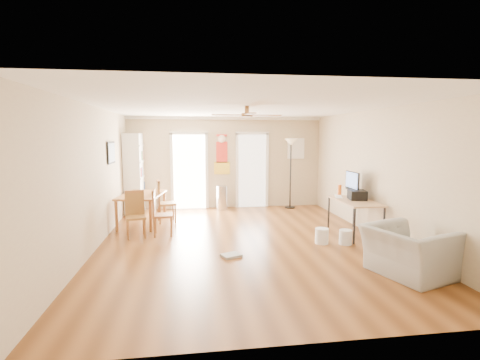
{
  "coord_description": "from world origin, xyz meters",
  "views": [
    {
      "loc": [
        -1.01,
        -6.71,
        2.05
      ],
      "look_at": [
        0.0,
        0.6,
        1.15
      ],
      "focal_mm": 26.79,
      "sensor_mm": 36.0,
      "label": 1
    }
  ],
  "objects": [
    {
      "name": "floor",
      "position": [
        0.0,
        0.0,
        0.0
      ],
      "size": [
        7.0,
        7.0,
        0.0
      ],
      "primitive_type": "plane",
      "color": "brown",
      "rests_on": "ground"
    },
    {
      "name": "ceiling",
      "position": [
        0.0,
        0.0,
        2.6
      ],
      "size": [
        5.5,
        7.0,
        0.0
      ],
      "primitive_type": null,
      "color": "silver",
      "rests_on": "floor"
    },
    {
      "name": "wall_back",
      "position": [
        0.0,
        3.5,
        1.3
      ],
      "size": [
        5.5,
        0.04,
        2.6
      ],
      "primitive_type": null,
      "color": "beige",
      "rests_on": "floor"
    },
    {
      "name": "wall_front",
      "position": [
        0.0,
        -3.5,
        1.3
      ],
      "size": [
        5.5,
        0.04,
        2.6
      ],
      "primitive_type": null,
      "color": "beige",
      "rests_on": "floor"
    },
    {
      "name": "wall_left",
      "position": [
        -2.75,
        0.0,
        1.3
      ],
      "size": [
        0.04,
        7.0,
        2.6
      ],
      "primitive_type": null,
      "color": "beige",
      "rests_on": "floor"
    },
    {
      "name": "wall_right",
      "position": [
        2.75,
        0.0,
        1.3
      ],
      "size": [
        0.04,
        7.0,
        2.6
      ],
      "primitive_type": null,
      "color": "beige",
      "rests_on": "floor"
    },
    {
      "name": "crown_molding",
      "position": [
        0.0,
        0.0,
        2.56
      ],
      "size": [
        5.5,
        7.0,
        0.08
      ],
      "primitive_type": null,
      "color": "white",
      "rests_on": "wall_back"
    },
    {
      "name": "kitchen_doorway",
      "position": [
        -1.05,
        3.48,
        1.05
      ],
      "size": [
        0.9,
        0.1,
        2.1
      ],
      "primitive_type": null,
      "color": "white",
      "rests_on": "wall_back"
    },
    {
      "name": "bathroom_doorway",
      "position": [
        0.75,
        3.48,
        1.05
      ],
      "size": [
        0.8,
        0.1,
        2.1
      ],
      "primitive_type": null,
      "color": "white",
      "rests_on": "wall_back"
    },
    {
      "name": "wall_decal",
      "position": [
        -0.13,
        3.48,
        1.55
      ],
      "size": [
        0.46,
        0.03,
        1.1
      ],
      "primitive_type": "cube",
      "color": "red",
      "rests_on": "wall_back"
    },
    {
      "name": "ac_grille",
      "position": [
        2.05,
        3.47,
        1.7
      ],
      "size": [
        0.5,
        0.04,
        0.6
      ],
      "primitive_type": "cube",
      "color": "white",
      "rests_on": "wall_back"
    },
    {
      "name": "framed_poster",
      "position": [
        -2.73,
        1.4,
        1.7
      ],
      "size": [
        0.04,
        0.66,
        0.48
      ],
      "primitive_type": "cube",
      "color": "black",
      "rests_on": "wall_left"
    },
    {
      "name": "ceiling_fan",
      "position": [
        0.0,
        -0.3,
        2.43
      ],
      "size": [
        1.24,
        1.24,
        0.2
      ],
      "primitive_type": null,
      "color": "#593819",
      "rests_on": "ceiling"
    },
    {
      "name": "bookshelf",
      "position": [
        -2.52,
        3.15,
        1.06
      ],
      "size": [
        0.48,
        0.98,
        2.13
      ],
      "primitive_type": null,
      "rotation": [
        0.0,
        0.0,
        0.06
      ],
      "color": "silver",
      "rests_on": "floor"
    },
    {
      "name": "dining_table",
      "position": [
        -2.15,
        1.74,
        0.36
      ],
      "size": [
        1.07,
        1.55,
        0.72
      ],
      "primitive_type": null,
      "rotation": [
        0.0,
        0.0,
        -0.15
      ],
      "color": "#A26234",
      "rests_on": "floor"
    },
    {
      "name": "dining_chair_right_a",
      "position": [
        -1.6,
        1.9,
        0.51
      ],
      "size": [
        0.49,
        0.49,
        1.01
      ],
      "primitive_type": null,
      "rotation": [
        0.0,
        0.0,
        1.75
      ],
      "color": "olive",
      "rests_on": "floor"
    },
    {
      "name": "dining_chair_right_b",
      "position": [
        -1.6,
        0.72,
        0.48
      ],
      "size": [
        0.4,
        0.4,
        0.96
      ],
      "primitive_type": null,
      "rotation": [
        0.0,
        0.0,
        1.6
      ],
      "color": "olive",
      "rests_on": "floor"
    },
    {
      "name": "dining_chair_near",
      "position": [
        -2.14,
        0.65,
        0.47
      ],
      "size": [
        0.46,
        0.46,
        0.94
      ],
      "primitive_type": null,
      "rotation": [
        0.0,
        0.0,
        0.22
      ],
      "color": "olive",
      "rests_on": "floor"
    },
    {
      "name": "trash_can",
      "position": [
        -0.16,
        3.18,
        0.34
      ],
      "size": [
        0.36,
        0.36,
        0.68
      ],
      "primitive_type": "cylinder",
      "rotation": [
        0.0,
        0.0,
        0.18
      ],
      "color": "silver",
      "rests_on": "floor"
    },
    {
      "name": "torchiere_lamp",
      "position": [
        1.81,
        3.16,
        0.99
      ],
      "size": [
        0.48,
        0.48,
        1.99
      ],
      "primitive_type": null,
      "rotation": [
        0.0,
        0.0,
        -0.33
      ],
      "color": "black",
      "rests_on": "floor"
    },
    {
      "name": "computer_desk",
      "position": [
        2.36,
        0.22,
        0.36
      ],
      "size": [
        0.68,
        1.36,
        0.73
      ],
      "primitive_type": null,
      "color": "tan",
      "rests_on": "floor"
    },
    {
      "name": "imac",
      "position": [
        2.47,
        0.6,
        1.01
      ],
      "size": [
        0.16,
        0.61,
        0.56
      ],
      "primitive_type": null,
      "rotation": [
        0.0,
        0.0,
        0.13
      ],
      "color": "black",
      "rests_on": "computer_desk"
    },
    {
      "name": "keyboard",
      "position": [
        2.2,
        0.69,
        0.74
      ],
      "size": [
        0.26,
        0.45,
        0.02
      ],
      "primitive_type": "cube",
      "rotation": [
        0.0,
        0.0,
        -0.31
      ],
      "color": "white",
      "rests_on": "computer_desk"
    },
    {
      "name": "printer",
      "position": [
        2.45,
        0.31,
        0.83
      ],
      "size": [
        0.4,
        0.44,
        0.2
      ],
      "primitive_type": "cube",
      "rotation": [
        0.0,
        0.0,
        -0.2
      ],
      "color": "black",
      "rests_on": "computer_desk"
    },
    {
      "name": "orange_bottle",
      "position": [
        2.3,
        0.86,
        0.85
      ],
      "size": [
        0.1,
        0.1,
        0.24
      ],
      "primitive_type": "cylinder",
      "rotation": [
        0.0,
        0.0,
        0.33
      ],
      "color": "#E25C14",
      "rests_on": "computer_desk"
    },
    {
      "name": "wastebasket_a",
      "position": [
        1.47,
        -0.29,
        0.15
      ],
      "size": [
        0.31,
        0.31,
        0.29
      ],
      "primitive_type": "cylinder",
      "rotation": [
        0.0,
        0.0,
        -0.23
      ],
      "color": "white",
      "rests_on": "floor"
    },
    {
      "name": "wastebasket_b",
      "position": [
        1.9,
        -0.4,
        0.14
      ],
      "size": [
        0.27,
        0.27,
        0.28
      ],
      "primitive_type": "cylinder",
      "rotation": [
        0.0,
        0.0,
        0.13
      ],
      "color": "silver",
      "rests_on": "floor"
    },
    {
      "name": "floor_cloth",
      "position": [
        -0.35,
        -0.82,
        0.02
      ],
      "size": [
        0.38,
        0.35,
        0.04
      ],
      "primitive_type": "cube",
      "rotation": [
        0.0,
        0.0,
        0.4
      ],
      "color": "#9A9A95",
      "rests_on": "floor"
    },
    {
      "name": "armchair",
      "position": [
        2.15,
        -1.98,
        0.36
      ],
      "size": [
        1.26,
        1.35,
        0.72
      ],
      "primitive_type": "imported",
      "rotation": [
        0.0,
        0.0,
        1.88
      ],
      "color": "#989994",
      "rests_on": "floor"
    }
  ]
}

